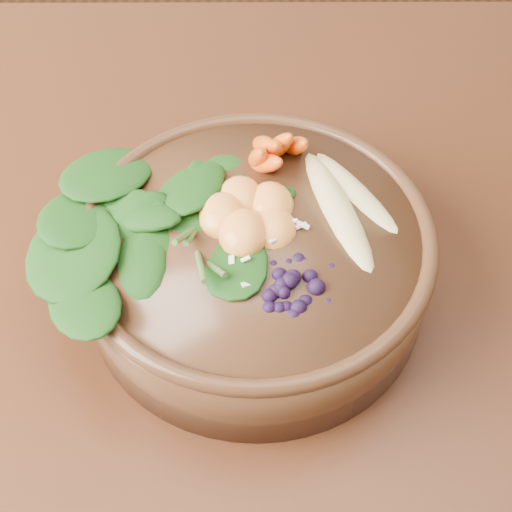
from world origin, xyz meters
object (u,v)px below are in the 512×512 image
mandarin_cluster (250,203)px  carrot_cluster (278,118)px  dining_table (501,289)px  stoneware_bowl (256,263)px  banana_halves (348,188)px  kale_heap (177,179)px  blueberry_pile (291,271)px

mandarin_cluster → carrot_cluster: bearing=72.5°
dining_table → carrot_cluster: (-0.26, 0.03, 0.23)m
dining_table → stoneware_bowl: bearing=-166.5°
dining_table → banana_halves: banana_halves is taller
stoneware_bowl → kale_heap: size_ratio=1.53×
mandarin_cluster → blueberry_pile: blueberry_pile is taller
dining_table → kale_heap: bearing=-176.0°
stoneware_bowl → banana_halves: 0.11m
carrot_cluster → mandarin_cluster: size_ratio=0.87×
dining_table → blueberry_pile: size_ratio=10.62×
dining_table → blueberry_pile: bearing=-153.2°
kale_heap → carrot_cluster: 0.11m
carrot_cluster → mandarin_cluster: (-0.03, -0.08, -0.03)m
kale_heap → mandarin_cluster: (0.07, -0.02, -0.01)m
carrot_cluster → mandarin_cluster: carrot_cluster is taller
carrot_cluster → blueberry_pile: carrot_cluster is taller
kale_heap → carrot_cluster: carrot_cluster is taller
stoneware_bowl → carrot_cluster: bearing=78.6°
stoneware_bowl → mandarin_cluster: bearing=105.9°
kale_heap → banana_halves: size_ratio=1.14×
carrot_cluster → mandarin_cluster: 0.09m
kale_heap → mandarin_cluster: size_ratio=2.07×
mandarin_cluster → kale_heap: bearing=160.5°
banana_halves → stoneware_bowl: bearing=-177.3°
mandarin_cluster → stoneware_bowl: bearing=-74.1°
kale_heap → carrot_cluster: size_ratio=2.38×
dining_table → kale_heap: (-0.36, -0.03, 0.21)m
stoneware_bowl → dining_table: bearing=13.5°
stoneware_bowl → kale_heap: (-0.07, 0.04, 0.07)m
dining_table → stoneware_bowl: (-0.28, -0.07, 0.14)m
banana_halves → blueberry_pile: bearing=-141.5°
banana_halves → blueberry_pile: (-0.06, -0.10, 0.01)m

